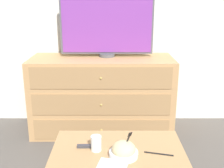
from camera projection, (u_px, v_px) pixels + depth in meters
ground_plane at (111, 118)px, 3.52m from camera, size 12.00×12.00×0.00m
wall_back at (111, 11)px, 3.16m from camera, size 12.00×0.05×2.60m
dresser at (101, 95)px, 3.09m from camera, size 1.52×0.59×0.84m
tv at (105, 26)px, 2.95m from camera, size 0.98×0.17×0.64m
coffee_table at (117, 162)px, 1.84m from camera, size 0.87×0.61×0.49m
takeout_bowl at (122, 151)px, 1.76m from camera, size 0.18×0.18×0.18m
drink_cup at (95, 144)px, 1.83m from camera, size 0.07×0.07×0.10m
napkin at (110, 167)px, 1.65m from camera, size 0.21×0.21×0.00m
knife at (158, 154)px, 1.79m from camera, size 0.18×0.05×0.01m
remote_control at (86, 146)px, 1.87m from camera, size 0.14×0.03×0.02m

